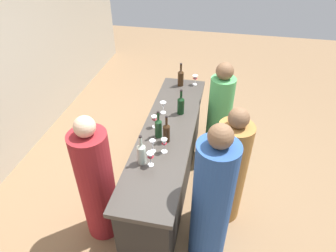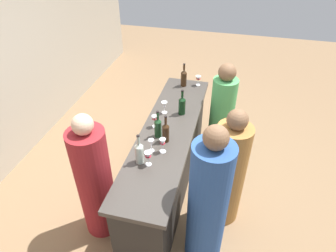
# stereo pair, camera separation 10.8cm
# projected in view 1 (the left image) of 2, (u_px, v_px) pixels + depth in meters

# --- Properties ---
(ground_plane) EXTENTS (12.00, 12.00, 0.00)m
(ground_plane) POSITION_uv_depth(u_px,v_px,m) (168.00, 185.00, 3.85)
(ground_plane) COLOR #846647
(bar_counter) EXTENTS (2.43, 0.58, 0.91)m
(bar_counter) POSITION_uv_depth(u_px,v_px,m) (168.00, 159.00, 3.57)
(bar_counter) COLOR #2A2723
(bar_counter) RESTS_ON ground
(wine_bottle_leftmost_clear_pale) EXTENTS (0.08, 0.08, 0.33)m
(wine_bottle_leftmost_clear_pale) POSITION_uv_depth(u_px,v_px,m) (141.00, 153.00, 2.80)
(wine_bottle_leftmost_clear_pale) COLOR #B7C6B2
(wine_bottle_leftmost_clear_pale) RESTS_ON bar_counter
(wine_bottle_second_left_amber_brown) EXTENTS (0.07, 0.07, 0.32)m
(wine_bottle_second_left_amber_brown) POSITION_uv_depth(u_px,v_px,m) (167.00, 132.00, 3.07)
(wine_bottle_second_left_amber_brown) COLOR #331E0F
(wine_bottle_second_left_amber_brown) RESTS_ON bar_counter
(wine_bottle_center_olive_green) EXTENTS (0.08, 0.08, 0.32)m
(wine_bottle_center_olive_green) POSITION_uv_depth(u_px,v_px,m) (158.00, 127.00, 3.13)
(wine_bottle_center_olive_green) COLOR #193D1E
(wine_bottle_center_olive_green) RESTS_ON bar_counter
(wine_bottle_second_right_dark_green) EXTENTS (0.08, 0.08, 0.32)m
(wine_bottle_second_right_dark_green) POSITION_uv_depth(u_px,v_px,m) (181.00, 105.00, 3.49)
(wine_bottle_second_right_dark_green) COLOR black
(wine_bottle_second_right_dark_green) RESTS_ON bar_counter
(wine_bottle_rightmost_amber_brown) EXTENTS (0.08, 0.08, 0.33)m
(wine_bottle_rightmost_amber_brown) POSITION_uv_depth(u_px,v_px,m) (181.00, 77.00, 4.04)
(wine_bottle_rightmost_amber_brown) COLOR #331E0F
(wine_bottle_rightmost_amber_brown) RESTS_ON bar_counter
(wine_glass_near_left) EXTENTS (0.07, 0.07, 0.14)m
(wine_glass_near_left) POSITION_uv_depth(u_px,v_px,m) (195.00, 78.00, 4.08)
(wine_glass_near_left) COLOR white
(wine_glass_near_left) RESTS_ON bar_counter
(wine_glass_near_center) EXTENTS (0.07, 0.07, 0.16)m
(wine_glass_near_center) POSITION_uv_depth(u_px,v_px,m) (164.00, 143.00, 2.94)
(wine_glass_near_center) COLOR white
(wine_glass_near_center) RESTS_ON bar_counter
(wine_glass_near_right) EXTENTS (0.07, 0.07, 0.16)m
(wine_glass_near_right) POSITION_uv_depth(u_px,v_px,m) (151.00, 157.00, 2.78)
(wine_glass_near_right) COLOR white
(wine_glass_near_right) RESTS_ON bar_counter
(wine_glass_far_left) EXTENTS (0.06, 0.06, 0.14)m
(wine_glass_far_left) POSITION_uv_depth(u_px,v_px,m) (153.00, 144.00, 2.95)
(wine_glass_far_left) COLOR white
(wine_glass_far_left) RESTS_ON bar_counter
(wine_glass_far_center) EXTENTS (0.07, 0.07, 0.15)m
(wine_glass_far_center) POSITION_uv_depth(u_px,v_px,m) (163.00, 105.00, 3.51)
(wine_glass_far_center) COLOR white
(wine_glass_far_center) RESTS_ON bar_counter
(wine_glass_far_right) EXTENTS (0.06, 0.06, 0.15)m
(wine_glass_far_right) POSITION_uv_depth(u_px,v_px,m) (154.00, 119.00, 3.28)
(wine_glass_far_right) COLOR white
(wine_glass_far_right) RESTS_ON bar_counter
(person_left_guest) EXTENTS (0.39, 0.39, 1.45)m
(person_left_guest) POSITION_uv_depth(u_px,v_px,m) (230.00, 171.00, 3.13)
(person_left_guest) COLOR #9E6B33
(person_left_guest) RESTS_ON ground
(person_center_guest) EXTENTS (0.35, 0.35, 1.43)m
(person_center_guest) POSITION_uv_depth(u_px,v_px,m) (219.00, 116.00, 3.96)
(person_center_guest) COLOR #4CA559
(person_center_guest) RESTS_ON ground
(person_right_guest) EXTENTS (0.37, 0.37, 1.64)m
(person_right_guest) POSITION_uv_depth(u_px,v_px,m) (212.00, 203.00, 2.68)
(person_right_guest) COLOR #284C8C
(person_right_guest) RESTS_ON ground
(person_server_behind) EXTENTS (0.47, 0.47, 1.51)m
(person_server_behind) POSITION_uv_depth(u_px,v_px,m) (97.00, 184.00, 2.94)
(person_server_behind) COLOR maroon
(person_server_behind) RESTS_ON ground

